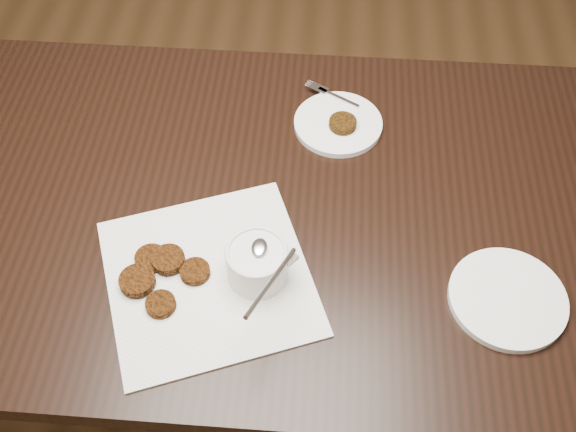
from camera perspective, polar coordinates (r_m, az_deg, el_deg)
The scene contains 7 objects.
floor at distance 1.86m, azimuth -3.24°, elevation -15.99°, with size 4.00×4.00×0.00m, color #51341C.
table at distance 1.56m, azimuth -1.13°, elevation -7.39°, with size 1.34×0.86×0.75m, color black.
napkin at distance 1.16m, azimuth -6.76°, elevation -5.17°, with size 0.34×0.34×0.00m, color white.
sauce_ramekin at distance 1.10m, azimuth -2.71°, elevation -2.99°, with size 0.14×0.14×0.14m, color silver, non-canonical shape.
patty_cluster at distance 1.17m, azimuth -10.67°, elevation -4.74°, with size 0.20×0.20×0.02m, color #642F0D, non-canonical shape.
plate_with_patty at distance 1.38m, azimuth 4.29°, elevation 8.02°, with size 0.18×0.18×0.03m, color white, non-canonical shape.
plate_empty at distance 1.19m, azimuth 18.14°, elevation -6.67°, with size 0.20×0.20×0.01m, color white.
Camera 1 is at (0.15, -0.66, 1.73)m, focal length 41.88 mm.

